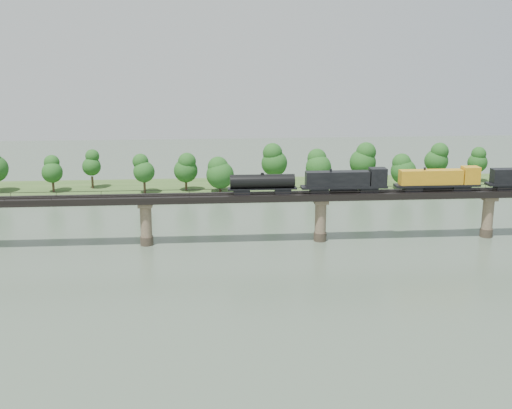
{
  "coord_description": "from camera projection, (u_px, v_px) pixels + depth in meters",
  "views": [
    {
      "loc": [
        -26.37,
        -111.41,
        44.35
      ],
      "look_at": [
        -14.98,
        30.0,
        9.0
      ],
      "focal_mm": 45.0,
      "sensor_mm": 36.0,
      "label": 1
    }
  ],
  "objects": [
    {
      "name": "far_treeline",
      "position": [
        265.0,
        165.0,
        195.64
      ],
      "size": [
        289.06,
        17.54,
        13.6
      ],
      "color": "#382619",
      "rests_on": "far_bank"
    },
    {
      "name": "far_bank",
      "position": [
        289.0,
        187.0,
        202.55
      ],
      "size": [
        300.0,
        24.0,
        1.6
      ],
      "primitive_type": "cube",
      "color": "#314E1F",
      "rests_on": "ground"
    },
    {
      "name": "bridge",
      "position": [
        320.0,
        218.0,
        148.23
      ],
      "size": [
        236.0,
        30.0,
        11.5
      ],
      "color": "#473A2D",
      "rests_on": "ground"
    },
    {
      "name": "bridge_superstructure",
      "position": [
        321.0,
        191.0,
        146.7
      ],
      "size": [
        220.0,
        4.9,
        0.75
      ],
      "color": "black",
      "rests_on": "bridge"
    },
    {
      "name": "freight_train",
      "position": [
        407.0,
        180.0,
        147.69
      ],
      "size": [
        80.32,
        3.13,
        5.53
      ],
      "color": "black",
      "rests_on": "bridge"
    },
    {
      "name": "ground",
      "position": [
        348.0,
        288.0,
        120.53
      ],
      "size": [
        400.0,
        400.0,
        0.0
      ],
      "primitive_type": "plane",
      "color": "#3E4E3D",
      "rests_on": "ground"
    }
  ]
}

